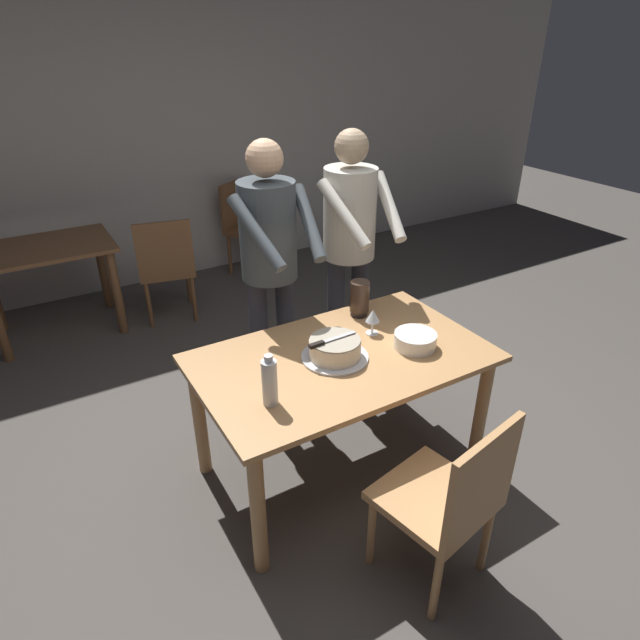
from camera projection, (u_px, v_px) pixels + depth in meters
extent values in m
plane|color=#4C4742|center=(340.00, 466.00, 3.12)|extent=(14.00, 14.00, 0.00)
cube|color=#BCB7AD|center=(151.00, 136.00, 4.90)|extent=(10.00, 0.12, 2.70)
cube|color=tan|center=(342.00, 358.00, 2.77)|extent=(1.48, 0.89, 0.03)
cylinder|color=tan|center=(258.00, 512.00, 2.37)|extent=(0.07, 0.07, 0.72)
cylinder|color=tan|center=(481.00, 414.00, 2.97)|extent=(0.07, 0.07, 0.72)
cylinder|color=tan|center=(200.00, 419.00, 2.93)|extent=(0.07, 0.07, 0.72)
cylinder|color=tan|center=(396.00, 352.00, 3.53)|extent=(0.07, 0.07, 0.72)
cylinder|color=silver|center=(335.00, 357.00, 2.74)|extent=(0.34, 0.34, 0.01)
cylinder|color=beige|center=(335.00, 349.00, 2.71)|extent=(0.26, 0.26, 0.09)
cylinder|color=#A49984|center=(335.00, 340.00, 2.69)|extent=(0.25, 0.25, 0.01)
cube|color=silver|center=(339.00, 337.00, 2.69)|extent=(0.20, 0.03, 0.00)
cube|color=black|center=(317.00, 345.00, 2.63)|extent=(0.08, 0.03, 0.02)
cylinder|color=white|center=(415.00, 346.00, 2.84)|extent=(0.22, 0.22, 0.01)
cylinder|color=white|center=(415.00, 344.00, 2.83)|extent=(0.22, 0.22, 0.01)
cylinder|color=white|center=(415.00, 343.00, 2.83)|extent=(0.22, 0.22, 0.01)
cylinder|color=white|center=(415.00, 341.00, 2.82)|extent=(0.22, 0.22, 0.01)
cylinder|color=white|center=(415.00, 339.00, 2.82)|extent=(0.22, 0.22, 0.01)
cylinder|color=white|center=(415.00, 338.00, 2.81)|extent=(0.22, 0.22, 0.01)
cylinder|color=white|center=(416.00, 336.00, 2.81)|extent=(0.22, 0.22, 0.01)
cylinder|color=white|center=(416.00, 334.00, 2.80)|extent=(0.22, 0.22, 0.01)
cylinder|color=silver|center=(372.00, 333.00, 2.96)|extent=(0.07, 0.07, 0.00)
cylinder|color=silver|center=(372.00, 327.00, 2.95)|extent=(0.01, 0.01, 0.07)
cone|color=silver|center=(373.00, 316.00, 2.91)|extent=(0.08, 0.08, 0.07)
cylinder|color=silver|center=(270.00, 383.00, 2.36)|extent=(0.07, 0.07, 0.22)
cylinder|color=silver|center=(268.00, 358.00, 2.30)|extent=(0.04, 0.04, 0.03)
cylinder|color=black|center=(359.00, 313.00, 3.14)|extent=(0.10, 0.10, 0.03)
cylinder|color=#3F2D23|center=(360.00, 296.00, 3.09)|extent=(0.11, 0.11, 0.18)
cylinder|color=#2D2D38|center=(286.00, 343.00, 3.41)|extent=(0.11, 0.11, 0.95)
cylinder|color=#2D2D38|center=(260.00, 351.00, 3.32)|extent=(0.11, 0.11, 0.95)
cylinder|color=#3F474C|center=(268.00, 231.00, 3.01)|extent=(0.32, 0.32, 0.55)
sphere|color=tan|center=(264.00, 158.00, 2.82)|extent=(0.20, 0.20, 0.20)
cylinder|color=#3F474C|center=(309.00, 223.00, 2.91)|extent=(0.14, 0.42, 0.34)
cylinder|color=#3F474C|center=(256.00, 233.00, 2.77)|extent=(0.17, 0.42, 0.34)
cylinder|color=#2D2D38|center=(358.00, 320.00, 3.68)|extent=(0.11, 0.11, 0.95)
cylinder|color=#2D2D38|center=(335.00, 326.00, 3.60)|extent=(0.11, 0.11, 0.95)
cylinder|color=beige|center=(350.00, 214.00, 3.28)|extent=(0.32, 0.32, 0.55)
sphere|color=tan|center=(352.00, 146.00, 3.10)|extent=(0.20, 0.20, 0.20)
cylinder|color=beige|center=(389.00, 206.00, 3.18)|extent=(0.17, 0.42, 0.34)
cylinder|color=beige|center=(344.00, 214.00, 3.04)|extent=(0.14, 0.42, 0.34)
cube|color=tan|center=(433.00, 498.00, 2.35)|extent=(0.52, 0.52, 0.04)
cylinder|color=tan|center=(371.00, 532.00, 2.47)|extent=(0.04, 0.04, 0.41)
cylinder|color=tan|center=(422.00, 491.00, 2.68)|extent=(0.04, 0.04, 0.41)
cylinder|color=tan|center=(436.00, 586.00, 2.23)|extent=(0.04, 0.04, 0.41)
cylinder|color=tan|center=(486.00, 537.00, 2.44)|extent=(0.04, 0.04, 0.41)
cube|color=tan|center=(483.00, 482.00, 2.10)|extent=(0.44, 0.11, 0.45)
cube|color=brown|center=(43.00, 248.00, 4.17)|extent=(1.00, 0.70, 0.03)
cylinder|color=brown|center=(117.00, 293.00, 4.33)|extent=(0.07, 0.07, 0.71)
cylinder|color=brown|center=(102.00, 269.00, 4.75)|extent=(0.07, 0.07, 0.71)
cube|color=brown|center=(254.00, 231.00, 5.41)|extent=(0.60, 0.60, 0.04)
cylinder|color=brown|center=(280.00, 249.00, 5.59)|extent=(0.04, 0.04, 0.41)
cylinder|color=brown|center=(260.00, 261.00, 5.30)|extent=(0.04, 0.04, 0.41)
cylinder|color=brown|center=(250.00, 243.00, 5.74)|extent=(0.04, 0.04, 0.41)
cylinder|color=brown|center=(230.00, 255.00, 5.45)|extent=(0.04, 0.04, 0.41)
cube|color=brown|center=(235.00, 204.00, 5.38)|extent=(0.39, 0.25, 0.45)
cube|color=brown|center=(166.00, 269.00, 4.57)|extent=(0.52, 0.52, 0.04)
cylinder|color=brown|center=(146.00, 287.00, 4.77)|extent=(0.04, 0.04, 0.41)
cylinder|color=brown|center=(188.00, 282.00, 4.88)|extent=(0.04, 0.04, 0.41)
cylinder|color=brown|center=(149.00, 305.00, 4.47)|extent=(0.04, 0.04, 0.41)
cylinder|color=brown|center=(194.00, 299.00, 4.58)|extent=(0.04, 0.04, 0.41)
cube|color=brown|center=(164.00, 250.00, 4.28)|extent=(0.44, 0.12, 0.45)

